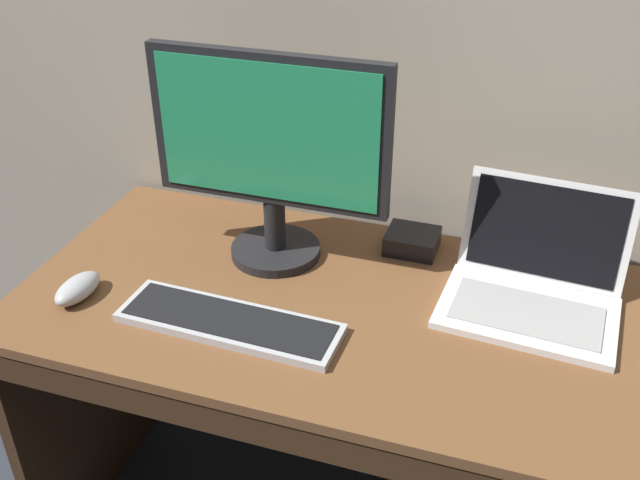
# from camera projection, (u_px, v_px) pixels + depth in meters

# --- Properties ---
(desk) EXTENTS (1.42, 0.66, 0.73)m
(desk) POSITION_uv_depth(u_px,v_px,m) (361.00, 389.00, 1.54)
(desk) COLOR brown
(desk) RESTS_ON ground
(laptop_white) EXTENTS (0.36, 0.32, 0.22)m
(laptop_white) POSITION_uv_depth(u_px,v_px,m) (533.00, 287.00, 1.44)
(laptop_white) COLOR white
(laptop_white) RESTS_ON desk
(external_monitor) EXTENTS (0.50, 0.20, 0.46)m
(external_monitor) POSITION_uv_depth(u_px,v_px,m) (270.00, 155.00, 1.48)
(external_monitor) COLOR black
(external_monitor) RESTS_ON desk
(wired_keyboard) EXTENTS (0.44, 0.14, 0.02)m
(wired_keyboard) POSITION_uv_depth(u_px,v_px,m) (229.00, 322.00, 1.39)
(wired_keyboard) COLOR #BCBCC1
(wired_keyboard) RESTS_ON desk
(computer_mouse) EXTENTS (0.07, 0.12, 0.04)m
(computer_mouse) POSITION_uv_depth(u_px,v_px,m) (78.00, 288.00, 1.47)
(computer_mouse) COLOR #B7B7BC
(computer_mouse) RESTS_ON desk
(external_drive_box) EXTENTS (0.12, 0.10, 0.04)m
(external_drive_box) POSITION_uv_depth(u_px,v_px,m) (412.00, 241.00, 1.62)
(external_drive_box) COLOR black
(external_drive_box) RESTS_ON desk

